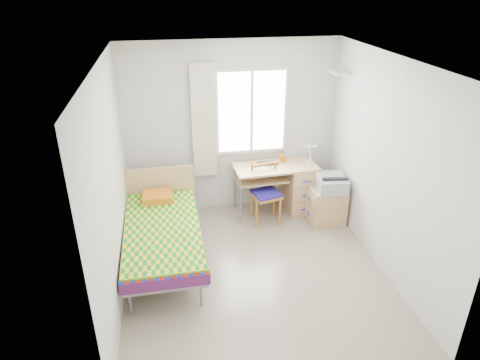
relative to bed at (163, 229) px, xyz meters
name	(u,v)px	position (x,y,z in m)	size (l,w,h in m)	color
floor	(254,270)	(1.11, -0.48, -0.43)	(3.50, 3.50, 0.00)	#BCAD93
ceiling	(258,61)	(1.11, -0.48, 2.17)	(3.50, 3.50, 0.00)	white
wall_back	(231,129)	(1.11, 1.27, 0.87)	(3.20, 3.20, 0.00)	silver
wall_left	(111,189)	(-0.49, -0.48, 0.87)	(3.50, 3.50, 0.00)	silver
wall_right	(386,168)	(2.71, -0.48, 0.87)	(3.50, 3.50, 0.00)	silver
window	(252,112)	(1.41, 1.24, 1.12)	(1.10, 0.04, 1.30)	white
curtain	(204,122)	(0.69, 1.20, 1.02)	(0.35, 0.05, 1.70)	beige
floating_shelf	(340,73)	(2.60, 0.92, 1.72)	(0.20, 0.32, 0.03)	white
bed	(163,229)	(0.00, 0.00, 0.00)	(0.99, 2.08, 0.89)	gray
desk	(296,185)	(2.06, 0.93, -0.01)	(1.28, 0.64, 0.78)	tan
chair	(266,189)	(1.53, 0.72, 0.08)	(0.48, 0.48, 0.91)	#A66720
cabinet	(326,205)	(2.40, 0.49, -0.15)	(0.52, 0.46, 0.56)	tan
printer	(331,182)	(2.45, 0.48, 0.23)	(0.46, 0.52, 0.20)	#A0A4A8
laptop	(268,164)	(1.62, 0.98, 0.36)	(0.32, 0.21, 0.03)	black
pen_cup	(282,158)	(1.87, 1.09, 0.40)	(0.08, 0.08, 0.10)	orange
task_lamp	(309,151)	(2.22, 0.85, 0.59)	(0.22, 0.31, 0.39)	white
book	(262,179)	(1.51, 0.91, 0.16)	(0.18, 0.25, 0.02)	gray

